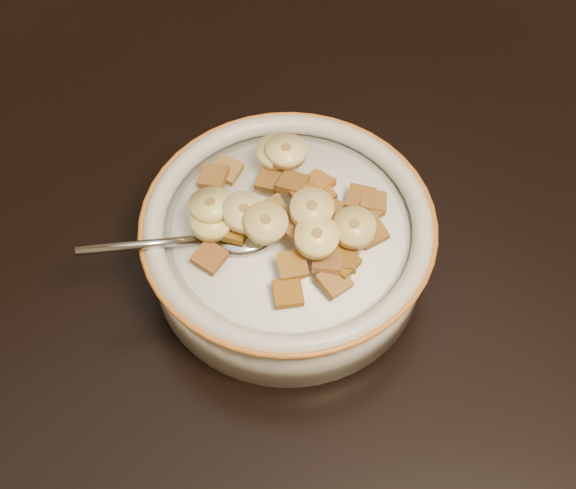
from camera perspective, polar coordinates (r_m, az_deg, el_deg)
table at (r=0.68m, az=6.11°, el=1.03°), size 1.44×0.96×0.04m
chair at (r=1.30m, az=-5.21°, el=14.05°), size 0.40×0.40×0.84m
cereal_bowl at (r=0.61m, az=-0.00°, el=-0.26°), size 0.21×0.21×0.05m
milk at (r=0.59m, az=-0.00°, el=1.09°), size 0.17×0.17×0.00m
spoon at (r=0.59m, az=-3.18°, el=0.71°), size 0.06×0.05×0.01m
cereal_square_0 at (r=0.60m, az=-1.21°, el=4.60°), size 0.03×0.03×0.01m
cereal_square_1 at (r=0.58m, az=4.91°, el=0.62°), size 0.02×0.02×0.01m
cereal_square_2 at (r=0.58m, az=2.81°, el=2.54°), size 0.03×0.03×0.01m
cereal_square_3 at (r=0.56m, az=3.88°, el=-1.27°), size 0.02×0.02×0.01m
cereal_square_4 at (r=0.60m, az=5.67°, el=2.45°), size 0.02×0.02×0.01m
cereal_square_5 at (r=0.60m, az=6.05°, el=3.05°), size 0.03×0.03×0.01m
cereal_square_6 at (r=0.58m, az=5.94°, el=0.90°), size 0.02×0.02×0.01m
cereal_square_7 at (r=0.59m, az=0.35°, el=4.38°), size 0.03×0.03×0.01m
cereal_square_8 at (r=0.57m, az=-5.58°, el=-0.89°), size 0.03×0.03×0.01m
cereal_square_9 at (r=0.59m, az=2.19°, el=3.59°), size 0.02×0.02×0.01m
cereal_square_10 at (r=0.57m, az=1.62°, el=0.39°), size 0.02×0.02×0.01m
cereal_square_11 at (r=0.58m, az=2.50°, el=2.46°), size 0.02×0.02×0.01m
cereal_square_12 at (r=0.56m, az=0.34°, el=-1.47°), size 0.03×0.03×0.01m
cereal_square_13 at (r=0.57m, az=2.55°, el=1.31°), size 0.03×0.03×0.01m
cereal_square_14 at (r=0.58m, az=-1.96°, el=1.85°), size 0.02×0.02×0.01m
cereal_square_15 at (r=0.61m, az=-5.33°, el=4.84°), size 0.03×0.03×0.01m
cereal_square_16 at (r=0.57m, az=3.95°, el=-1.12°), size 0.03×0.03×0.01m
cereal_square_17 at (r=0.57m, az=3.17°, el=0.71°), size 0.02×0.02×0.01m
cereal_square_18 at (r=0.56m, az=2.75°, el=-1.18°), size 0.03×0.03×0.01m
cereal_square_19 at (r=0.57m, az=0.60°, el=1.25°), size 0.02×0.02×0.01m
cereal_square_20 at (r=0.60m, az=2.11°, el=4.39°), size 0.02×0.02×0.01m
cereal_square_21 at (r=0.55m, az=-0.01°, el=-3.46°), size 0.03×0.03×0.01m
cereal_square_22 at (r=0.62m, az=-4.38°, el=5.33°), size 0.03×0.03×0.01m
cereal_square_23 at (r=0.60m, az=5.18°, el=3.30°), size 0.03×0.03×0.01m
cereal_square_24 at (r=0.58m, az=-1.09°, el=2.38°), size 0.02×0.02×0.01m
cereal_square_25 at (r=0.58m, az=-3.94°, el=1.06°), size 0.03×0.03×0.01m
cereal_square_26 at (r=0.57m, az=2.45°, el=1.23°), size 0.02×0.02×0.01m
cereal_square_27 at (r=0.59m, az=1.29°, el=3.45°), size 0.02×0.02×0.01m
cereal_square_28 at (r=0.58m, az=1.47°, el=3.09°), size 0.03×0.03×0.01m
cereal_square_29 at (r=0.56m, az=3.30°, el=-2.63°), size 0.02×0.02×0.01m
banana_slice_0 at (r=0.57m, az=-3.13°, el=2.33°), size 0.04×0.04×0.01m
banana_slice_1 at (r=0.57m, az=4.71°, el=1.21°), size 0.04×0.03×0.01m
banana_slice_2 at (r=0.61m, az=-0.14°, el=6.65°), size 0.04×0.04×0.01m
banana_slice_3 at (r=0.58m, az=-5.46°, el=1.67°), size 0.04×0.04×0.01m
banana_slice_4 at (r=0.56m, az=1.70°, el=2.53°), size 0.04×0.04×0.01m
banana_slice_5 at (r=0.58m, az=-5.53°, el=2.78°), size 0.04×0.04×0.02m
banana_slice_6 at (r=0.56m, az=-1.59°, el=1.53°), size 0.04×0.04×0.01m
banana_slice_7 at (r=0.61m, az=-0.80°, el=6.61°), size 0.04×0.04×0.01m
banana_slice_8 at (r=0.55m, az=2.06°, el=0.54°), size 0.04×0.04×0.01m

